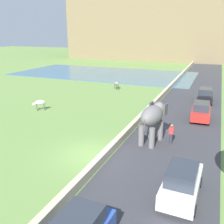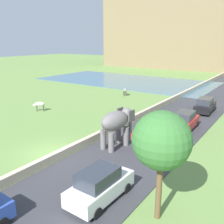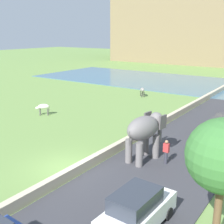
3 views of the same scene
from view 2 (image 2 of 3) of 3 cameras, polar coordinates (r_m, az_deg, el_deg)
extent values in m
plane|color=#6B8E47|center=(19.75, -13.79, -9.06)|extent=(220.00, 220.00, 0.00)
cube|color=#38383D|center=(33.86, 18.55, 1.10)|extent=(7.00, 120.00, 0.06)
cube|color=beige|center=(33.16, 11.32, 1.81)|extent=(0.40, 110.00, 0.61)
cube|color=#426B84|center=(53.69, 2.97, 7.11)|extent=(36.00, 18.00, 0.08)
cube|color=#7F6B4C|center=(86.79, 22.33, 17.41)|extent=(64.00, 28.00, 24.48)
ellipsoid|color=slate|center=(19.37, 0.67, -1.98)|extent=(1.77, 2.87, 1.50)
cylinder|color=slate|center=(20.73, 1.42, -4.98)|extent=(0.44, 0.44, 1.60)
cylinder|color=slate|center=(20.22, 3.22, -5.55)|extent=(0.44, 0.44, 1.60)
cylinder|color=slate|center=(19.53, -2.00, -6.32)|extent=(0.44, 0.44, 1.60)
cylinder|color=slate|center=(18.99, -0.18, -6.97)|extent=(0.44, 0.44, 1.60)
ellipsoid|color=slate|center=(20.34, 3.34, -0.58)|extent=(1.12, 1.03, 1.10)
cube|color=#504C4C|center=(20.60, 1.82, -0.24)|extent=(0.22, 0.71, 0.90)
cube|color=#504C4C|center=(19.87, 4.43, -0.88)|extent=(0.22, 0.71, 0.90)
cylinder|color=slate|center=(20.96, 4.13, -2.63)|extent=(0.28, 0.28, 1.50)
cone|color=silver|center=(20.90, 3.56, -1.38)|extent=(0.20, 0.57, 0.17)
cone|color=silver|center=(20.64, 4.51, -1.62)|extent=(0.20, 0.57, 0.17)
cylinder|color=#504C4C|center=(18.57, -2.07, -3.93)|extent=(0.08, 0.08, 0.90)
cylinder|color=#33333D|center=(19.56, 4.87, -7.53)|extent=(0.22, 0.22, 0.85)
cube|color=#B73333|center=(19.29, 4.92, -5.61)|extent=(0.36, 0.22, 0.56)
sphere|color=#997051|center=(19.15, 4.95, -4.52)|extent=(0.22, 0.22, 0.22)
cube|color=black|center=(31.37, 20.33, 1.07)|extent=(1.82, 4.05, 0.80)
cube|color=#2D333D|center=(31.01, 20.38, 2.33)|extent=(1.51, 2.24, 0.70)
cylinder|color=black|center=(32.86, 19.41, 1.08)|extent=(0.20, 0.61, 0.60)
cylinder|color=black|center=(32.56, 22.15, 0.67)|extent=(0.20, 0.61, 0.60)
cylinder|color=black|center=(30.41, 18.23, 0.04)|extent=(0.20, 0.61, 0.60)
cylinder|color=black|center=(30.08, 21.19, -0.41)|extent=(0.20, 0.61, 0.60)
cube|color=white|center=(13.85, -2.60, -16.79)|extent=(1.81, 4.05, 0.80)
cube|color=#2D333D|center=(13.33, -3.19, -14.44)|extent=(1.50, 2.24, 0.70)
cylinder|color=black|center=(15.35, -1.90, -14.98)|extent=(0.20, 0.60, 0.60)
cylinder|color=black|center=(14.56, 3.36, -16.88)|extent=(0.20, 0.60, 0.60)
cylinder|color=black|center=(13.73, -8.96, -19.32)|extent=(0.20, 0.60, 0.60)
cylinder|color=black|center=(12.84, -3.42, -21.96)|extent=(0.20, 0.60, 0.60)
cube|color=red|center=(24.82, 16.20, -2.31)|extent=(1.84, 4.06, 0.80)
cube|color=#2D333D|center=(24.42, 16.19, -0.77)|extent=(1.52, 2.25, 0.70)
cylinder|color=black|center=(26.35, 15.27, -2.11)|extent=(0.20, 0.61, 0.60)
cylinder|color=black|center=(25.96, 18.66, -2.66)|extent=(0.20, 0.61, 0.60)
cylinder|color=black|center=(23.99, 13.38, -3.75)|extent=(0.20, 0.61, 0.60)
cylinder|color=black|center=(23.56, 17.09, -4.39)|extent=(0.20, 0.61, 0.60)
cylinder|color=black|center=(13.22, -23.61, -22.19)|extent=(0.20, 0.61, 0.60)
ellipsoid|color=silver|center=(31.28, -16.07, 1.78)|extent=(1.14, 1.02, 0.50)
cylinder|color=#595753|center=(31.36, -16.73, 0.68)|extent=(0.10, 0.10, 0.65)
cylinder|color=#595753|center=(31.65, -16.61, 0.82)|extent=(0.10, 0.10, 0.65)
cylinder|color=#595753|center=(31.18, -15.36, 0.70)|extent=(0.10, 0.10, 0.65)
cylinder|color=#595753|center=(31.48, -15.24, 0.85)|extent=(0.10, 0.10, 0.65)
ellipsoid|color=silver|center=(31.46, -17.17, 1.49)|extent=(0.46, 0.43, 0.26)
cone|color=beige|center=(31.34, -17.23, 1.75)|extent=(0.04, 0.04, 0.12)
cone|color=beige|center=(31.51, -17.15, 1.83)|extent=(0.04, 0.04, 0.12)
cylinder|color=#595753|center=(31.21, -15.07, 1.44)|extent=(0.04, 0.04, 0.45)
ellipsoid|color=gray|center=(38.79, 2.97, 5.02)|extent=(1.07, 1.11, 0.50)
cylinder|color=#373533|center=(39.24, 2.63, 4.30)|extent=(0.10, 0.10, 0.65)
cylinder|color=#373533|center=(39.30, 3.07, 4.31)|extent=(0.10, 0.10, 0.65)
cylinder|color=#373533|center=(38.50, 2.85, 4.07)|extent=(0.10, 0.10, 0.65)
cylinder|color=#373533|center=(38.56, 3.30, 4.08)|extent=(0.10, 0.10, 0.65)
ellipsoid|color=gray|center=(39.43, 2.79, 4.98)|extent=(0.45, 0.46, 0.26)
cone|color=beige|center=(39.38, 2.66, 5.22)|extent=(0.04, 0.04, 0.12)
cone|color=beige|center=(39.41, 2.92, 5.23)|extent=(0.04, 0.04, 0.12)
cylinder|color=#373533|center=(38.31, 3.12, 4.58)|extent=(0.04, 0.04, 0.45)
cylinder|color=brown|center=(12.39, 10.57, -16.88)|extent=(0.28, 0.28, 3.04)
sphere|color=#387033|center=(11.27, 11.20, -6.32)|extent=(2.65, 2.65, 2.65)
camera|label=1|loc=(6.61, -80.32, 3.70)|focal=40.93mm
camera|label=3|loc=(1.82, -60.68, 4.81)|focal=47.04mm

